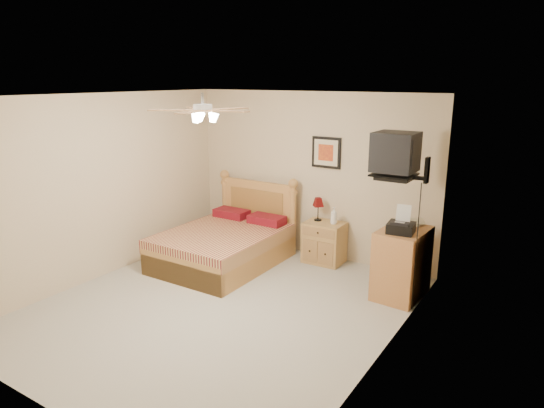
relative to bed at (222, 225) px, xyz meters
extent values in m
plane|color=#A7A397|center=(0.84, -1.12, -0.61)|extent=(4.50, 4.50, 0.00)
cube|color=white|center=(0.84, -1.12, 1.89)|extent=(4.00, 4.50, 0.04)
cube|color=beige|center=(0.84, 1.13, 0.64)|extent=(4.00, 0.04, 2.50)
cube|color=beige|center=(0.84, -3.37, 0.64)|extent=(4.00, 0.04, 2.50)
cube|color=beige|center=(-1.16, -1.12, 0.64)|extent=(0.04, 4.50, 2.50)
cube|color=beige|center=(2.84, -1.12, 0.64)|extent=(0.04, 4.50, 2.50)
cube|color=#B68949|center=(1.23, 0.88, -0.30)|extent=(0.58, 0.44, 0.62)
imported|color=white|center=(1.37, 0.90, 0.14)|extent=(0.12, 0.12, 0.25)
cube|color=black|center=(1.11, 1.11, 1.01)|extent=(0.46, 0.04, 0.46)
cube|color=#B26637|center=(2.57, 0.35, -0.17)|extent=(0.57, 0.78, 0.88)
imported|color=beige|center=(2.51, 0.61, 0.29)|extent=(0.21, 0.26, 0.02)
imported|color=gray|center=(2.54, 0.63, 0.31)|extent=(0.29, 0.33, 0.02)
camera|label=1|loc=(4.25, -5.31, 2.09)|focal=32.00mm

